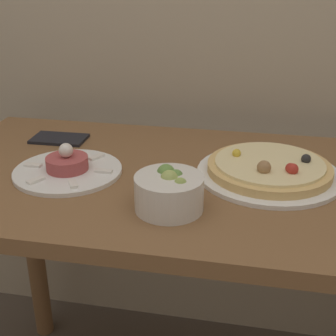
{
  "coord_description": "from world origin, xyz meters",
  "views": [
    {
      "loc": [
        0.15,
        -0.63,
        1.24
      ],
      "look_at": [
        -0.02,
        0.26,
        0.83
      ],
      "focal_mm": 50.0,
      "sensor_mm": 36.0,
      "label": 1
    }
  ],
  "objects": [
    {
      "name": "dining_table",
      "position": [
        0.0,
        0.32,
        0.66
      ],
      "size": [
        1.21,
        0.64,
        0.79
      ],
      "color": "brown",
      "rests_on": "ground_plane"
    },
    {
      "name": "pizza_plate",
      "position": [
        0.19,
        0.35,
        0.81
      ],
      "size": [
        0.32,
        0.32,
        0.06
      ],
      "color": "white",
      "rests_on": "dining_table"
    },
    {
      "name": "tartare_plate",
      "position": [
        -0.26,
        0.28,
        0.81
      ],
      "size": [
        0.25,
        0.25,
        0.07
      ],
      "color": "white",
      "rests_on": "dining_table"
    },
    {
      "name": "small_bowl",
      "position": [
        -0.0,
        0.16,
        0.83
      ],
      "size": [
        0.14,
        0.14,
        0.08
      ],
      "color": "silver",
      "rests_on": "dining_table"
    },
    {
      "name": "napkin",
      "position": [
        -0.36,
        0.48,
        0.8
      ],
      "size": [
        0.15,
        0.09,
        0.01
      ],
      "color": "black",
      "rests_on": "dining_table"
    }
  ]
}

